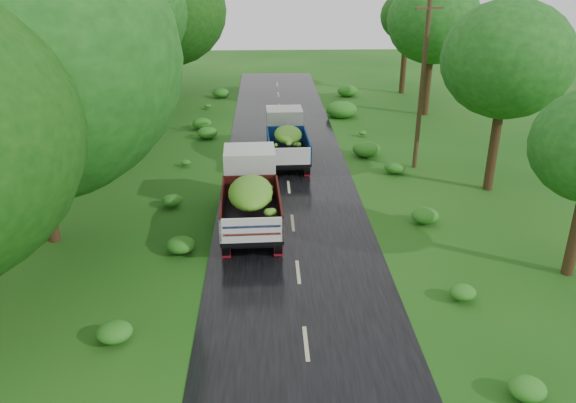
{
  "coord_description": "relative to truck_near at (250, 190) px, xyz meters",
  "views": [
    {
      "loc": [
        -1.05,
        -9.13,
        10.21
      ],
      "look_at": [
        -0.26,
        10.39,
        1.7
      ],
      "focal_mm": 35.0,
      "sensor_mm": 36.0,
      "label": 1
    }
  ],
  "objects": [
    {
      "name": "road",
      "position": [
        1.73,
        -7.01,
        -1.5
      ],
      "size": [
        6.5,
        80.0,
        0.02
      ],
      "primitive_type": "cube",
      "color": "black",
      "rests_on": "ground"
    },
    {
      "name": "road_lines",
      "position": [
        1.73,
        -6.01,
        -1.49
      ],
      "size": [
        0.12,
        69.6,
        0.0
      ],
      "color": "#BFB78C",
      "rests_on": "road"
    },
    {
      "name": "truck_near",
      "position": [
        0.0,
        0.0,
        0.0
      ],
      "size": [
        2.44,
        6.41,
        2.66
      ],
      "rotation": [
        0.0,
        0.0,
        0.03
      ],
      "color": "black",
      "rests_on": "ground"
    },
    {
      "name": "truck_far",
      "position": [
        1.77,
        7.97,
        -0.13
      ],
      "size": [
        2.21,
        5.86,
        2.44
      ],
      "rotation": [
        0.0,
        0.0,
        0.03
      ],
      "color": "black",
      "rests_on": "ground"
    },
    {
      "name": "utility_pole",
      "position": [
        8.51,
        6.58,
        2.95
      ],
      "size": [
        1.47,
        0.59,
        8.66
      ],
      "rotation": [
        0.0,
        0.0,
        0.33
      ],
      "color": "#382616",
      "rests_on": "ground"
    },
    {
      "name": "trees_left",
      "position": [
        -8.29,
        8.6,
        5.14
      ],
      "size": [
        7.1,
        36.55,
        9.65
      ],
      "color": "black",
      "rests_on": "ground"
    },
    {
      "name": "trees_right",
      "position": [
        11.58,
        10.59,
        4.3
      ],
      "size": [
        4.12,
        31.55,
        7.92
      ],
      "color": "black",
      "rests_on": "ground"
    },
    {
      "name": "shrubs",
      "position": [
        1.73,
        1.99,
        -1.16
      ],
      "size": [
        11.9,
        44.0,
        0.7
      ],
      "color": "#2E6C19",
      "rests_on": "ground"
    }
  ]
}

